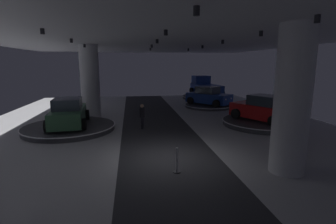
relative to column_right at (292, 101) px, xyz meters
name	(u,v)px	position (x,y,z in m)	size (l,w,h in m)	color
ground	(169,159)	(-4.25, 2.02, -2.77)	(24.00, 44.00, 0.06)	#B2B2B7
ceiling_with_spotlights	(170,27)	(-4.25, 2.02, 2.80)	(24.00, 44.00, 0.39)	silver
column_right	(292,101)	(0.00, 0.00, 0.00)	(1.29, 1.29, 5.50)	silver
column_left	(90,82)	(-8.90, 11.60, 0.00)	(1.41, 1.41, 5.50)	silver
display_platform_deep_right	(206,97)	(3.05, 20.68, -2.57)	(5.68, 5.68, 0.33)	#333338
pickup_truck_deep_right	(205,88)	(3.02, 21.00, -1.49)	(3.12, 5.50, 2.30)	navy
display_platform_mid_right	(262,122)	(2.87, 7.15, -2.56)	(5.26, 5.26, 0.34)	#333338
display_car_mid_right	(263,109)	(2.88, 7.12, -1.65)	(3.61, 4.56, 1.71)	red
display_platform_far_right	(208,106)	(1.51, 14.74, -2.61)	(4.55, 4.55, 0.26)	#333338
display_car_far_right	(208,96)	(1.49, 14.77, -1.73)	(4.08, 4.38, 1.71)	navy
display_platform_mid_left	(70,127)	(-9.69, 7.63, -2.57)	(5.58, 5.58, 0.33)	#333338
display_car_mid_left	(68,113)	(-9.69, 7.60, -1.66)	(2.54, 4.36, 1.71)	#2D5638
visitor_walking_near	(142,115)	(-5.17, 7.41, -1.84)	(0.32, 0.32, 1.59)	black
stanchion_a	(177,163)	(-4.19, 0.52, -2.38)	(0.28, 0.28, 1.01)	#333338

